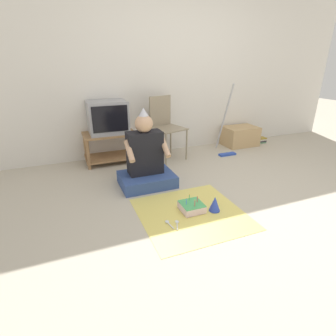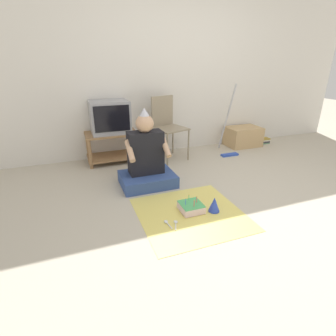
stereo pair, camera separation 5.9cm
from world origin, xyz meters
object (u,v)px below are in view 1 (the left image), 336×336
Objects in this scene: tv at (108,117)px; dust_mop at (226,135)px; cardboard_box_stack at (240,136)px; book_pile at (261,140)px; person_seated at (146,162)px; folding_chair at (165,123)px; party_hat_blue at (215,204)px; birthday_cake at (192,207)px.

dust_mop reaches higher than tv.
cardboard_box_stack is 0.48m from book_pile.
dust_mop reaches higher than book_pile.
cardboard_box_stack is at bearing 30.23° from dust_mop.
tv is 1.03m from person_seated.
cardboard_box_stack is 0.62× the size of person_seated.
party_hat_blue is (-0.11, -1.65, -0.46)m from folding_chair.
birthday_cake is at bearing -132.93° from dust_mop.
dust_mop is at bearing 22.06° from person_seated.
cardboard_box_stack is 2.61× the size of birthday_cake.
cardboard_box_stack is 0.60m from dust_mop.
person_seated is 4.18× the size of birthday_cake.
cardboard_box_stack reaches higher than book_pile.
tv is at bearing 105.52° from person_seated.
cardboard_box_stack is 2.45m from birthday_cake.
tv is at bearing 170.06° from dust_mop.
party_hat_blue is at bearing -131.86° from cardboard_box_stack.
person_seated is 0.98m from party_hat_blue.
folding_chair is 4.20× the size of birthday_cake.
folding_chair is 1.67m from birthday_cake.
tv reaches higher than party_hat_blue.
tv is 3.49× the size of party_hat_blue.
tv is 2.81m from book_pile.
cardboard_box_stack is at bearing 43.09° from birthday_cake.
book_pile is 0.78× the size of birthday_cake.
cardboard_box_stack reaches higher than birthday_cake.
tv is 3.12× the size of book_pile.
book_pile is (2.74, -0.03, -0.62)m from tv.
tv is 1.83m from dust_mop.
person_seated is 6.01× the size of party_hat_blue.
book_pile is at bearing -1.65° from cardboard_box_stack.
dust_mop is at bearing -149.77° from cardboard_box_stack.
dust_mop reaches higher than folding_chair.
dust_mop is at bearing 53.85° from party_hat_blue.
person_seated is at bearing -157.94° from dust_mop.
cardboard_box_stack is 2.22m from person_seated.
person_seated is at bearing 117.50° from party_hat_blue.
party_hat_blue reaches higher than book_pile.
folding_chair is at bearing -175.78° from cardboard_box_stack.
dust_mop is at bearing 47.07° from birthday_cake.
dust_mop is 6.42× the size of book_pile.
folding_chair is at bearing 55.34° from person_seated.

